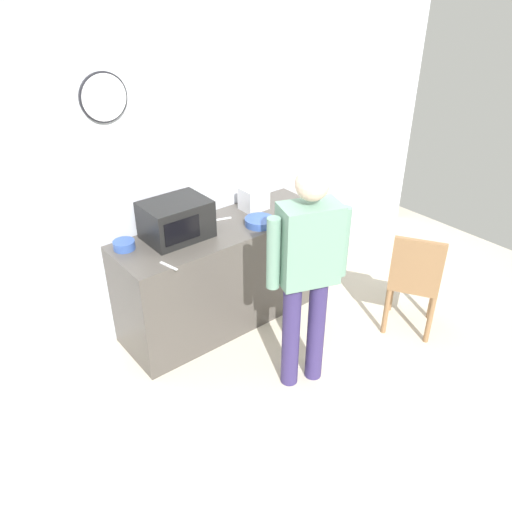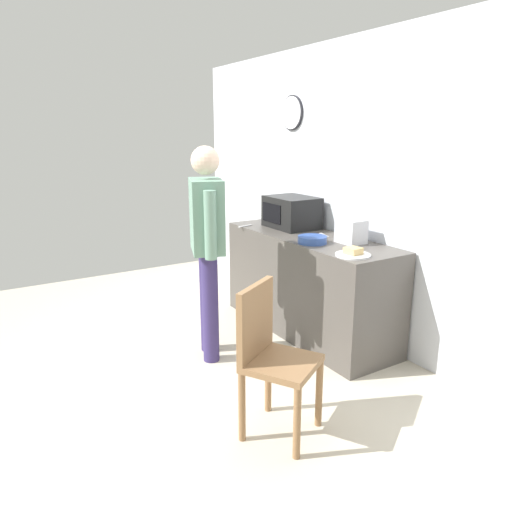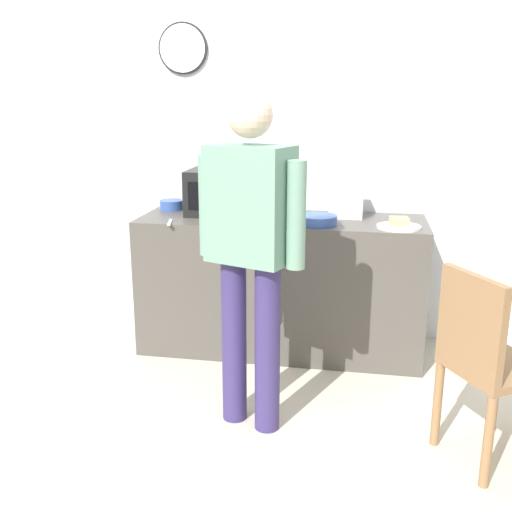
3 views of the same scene
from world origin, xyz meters
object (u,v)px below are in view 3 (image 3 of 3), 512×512
Objects in this scene: sandwich_plate at (399,225)px; wooden_chair at (485,359)px; fork_utensil at (293,215)px; person_standing at (250,239)px; cereal_bowl at (318,220)px; microwave at (226,192)px; toaster at (346,202)px; salad_bowl at (172,205)px; spoon_utensil at (170,222)px.

wooden_chair is at bearing -69.59° from sandwich_plate.
person_standing is at bearing -94.14° from fork_utensil.
sandwich_plate is at bearing -0.31° from cereal_bowl.
wooden_chair is at bearing -48.81° from cereal_bowl.
microwave is 2.27× the size of toaster.
microwave is 1.17m from sandwich_plate.
sandwich_plate is 0.44m from toaster.
salad_bowl is 0.87m from fork_utensil.
wooden_chair is (1.50, -1.23, -0.54)m from microwave.
cereal_bowl is at bearing 6.72° from spoon_utensil.
spoon_utensil is 0.18× the size of wooden_chair.
wooden_chair is at bearing -26.07° from spoon_utensil.
fork_utensil is 1.68m from wooden_chair.
cereal_bowl is (1.05, -0.33, -0.00)m from salad_bowl.
person_standing is (-0.08, -1.12, 0.09)m from fork_utensil.
microwave is 2.94× the size of spoon_utensil.
fork_utensil is at bearing -2.92° from salad_bowl.
person_standing reaches higher than salad_bowl.
spoon_utensil is (-0.29, -0.35, -0.15)m from microwave.
spoon_utensil is at bearing -175.72° from sandwich_plate.
salad_bowl is at bearing 169.04° from microwave.
sandwich_plate is at bearing -22.68° from fork_utensil.
microwave is at bearing 159.02° from cereal_bowl.
spoon_utensil is at bearing -160.36° from toaster.
microwave is at bearing 108.90° from person_standing.
fork_utensil is at bearing 4.55° from microwave.
spoon_utensil is at bearing 131.88° from person_standing.
salad_bowl is at bearing 168.04° from sandwich_plate.
microwave is at bearing 51.10° from spoon_utensil.
cereal_bowl is at bearing -17.16° from salad_bowl.
wooden_chair reaches higher than spoon_utensil.
microwave reaches higher than toaster.
person_standing reaches higher than sandwich_plate.
sandwich_plate reaches higher than cereal_bowl.
salad_bowl is 1.22m from toaster.
person_standing is at bearing -71.10° from microwave.
salad_bowl is 2.35m from wooden_chair.
toaster is at bearing -2.17° from salad_bowl.
sandwich_plate is at bearing 110.41° from wooden_chair.
person_standing is at bearing -48.12° from spoon_utensil.
salad_bowl is at bearing 177.83° from toaster.
salad_bowl is 0.97× the size of spoon_utensil.
microwave is at bearing -175.45° from fork_utensil.
person_standing is at bearing -110.93° from toaster.
microwave reaches higher than cereal_bowl.
microwave reaches higher than salad_bowl.
sandwich_plate is at bearing -11.96° from salad_bowl.
salad_bowl reaches higher than fork_utensil.
cereal_bowl is 1.10× the size of toaster.
spoon_utensil is 0.99m from person_standing.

